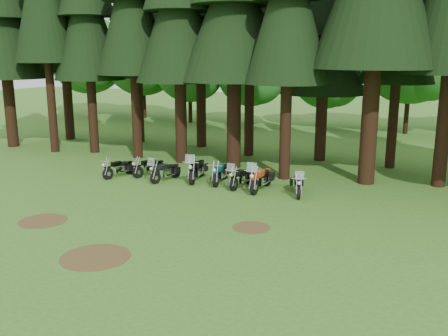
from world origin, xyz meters
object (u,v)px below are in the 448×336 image
Objects in this scene: motorcycle_5 at (241,178)px; motorcycle_0 at (119,169)px; motorcycle_1 at (149,168)px; motorcycle_3 at (197,170)px; motorcycle_2 at (165,172)px; motorcycle_7 at (297,185)px; motorcycle_6 at (261,179)px; motorcycle_4 at (220,173)px.

motorcycle_0 is at bearing -167.46° from motorcycle_5.
motorcycle_3 is (2.71, 0.07, 0.10)m from motorcycle_1.
motorcycle_7 is at bearing 14.31° from motorcycle_2.
motorcycle_6 is (3.54, -0.43, -0.01)m from motorcycle_3.
motorcycle_4 is at bearing 25.63° from motorcycle_0.
motorcycle_1 is at bearing 169.95° from motorcycle_3.
motorcycle_2 reaches higher than motorcycle_0.
motorcycle_3 is at bearing -179.41° from motorcycle_5.
motorcycle_1 is 5.23m from motorcycle_5.
motorcycle_4 is at bearing 170.97° from motorcycle_5.
motorcycle_4 is (5.27, 0.98, 0.06)m from motorcycle_0.
motorcycle_2 is 6.70m from motorcycle_7.
motorcycle_3 reaches higher than motorcycle_4.
motorcycle_0 is 0.92× the size of motorcycle_5.
motorcycle_6 is at bearing 18.69° from motorcycle_0.
motorcycle_3 is 3.57m from motorcycle_6.
motorcycle_7 is at bearing -0.18° from motorcycle_6.
motorcycle_1 is 0.78× the size of motorcycle_3.
motorcycle_3 reaches higher than motorcycle_2.
motorcycle_3 reaches higher than motorcycle_7.
motorcycle_5 is (6.53, 0.61, 0.03)m from motorcycle_0.
motorcycle_2 is 1.56m from motorcycle_3.
motorcycle_5 is (5.23, -0.23, 0.03)m from motorcycle_1.
motorcycle_6 is at bearing -18.40° from motorcycle_3.
motorcycle_6 reaches higher than motorcycle_7.
motorcycle_5 is 2.78m from motorcycle_7.
motorcycle_4 is at bearing 23.53° from motorcycle_1.
motorcycle_2 is at bearing 20.30° from motorcycle_0.
motorcycle_3 reaches higher than motorcycle_0.
motorcycle_0 is 4.11m from motorcycle_3.
motorcycle_2 is at bearing -176.05° from motorcycle_6.
motorcycle_4 is at bearing -8.01° from motorcycle_3.
motorcycle_3 is at bearing 174.30° from motorcycle_6.
motorcycle_3 reaches higher than motorcycle_5.
motorcycle_2 is 2.76m from motorcycle_4.
motorcycle_7 is at bearing 18.55° from motorcycle_1.
motorcycle_4 is (3.96, 0.14, 0.06)m from motorcycle_1.
motorcycle_7 reaches higher than motorcycle_1.
motorcycle_4 is at bearing 152.78° from motorcycle_7.
motorcycle_1 is 0.91× the size of motorcycle_2.
motorcycle_7 reaches higher than motorcycle_0.
motorcycle_2 reaches higher than motorcycle_4.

